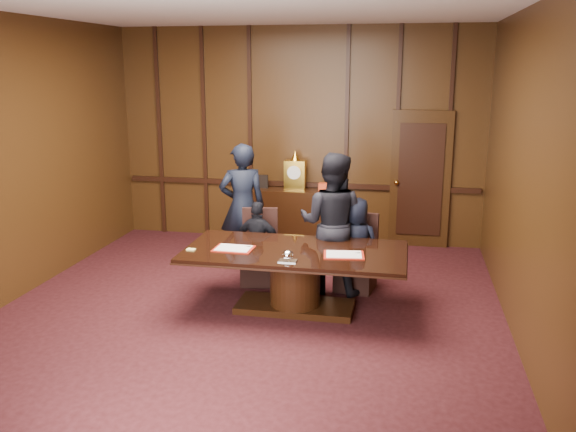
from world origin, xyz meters
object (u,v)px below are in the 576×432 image
(sideboard, at_px, (295,214))
(signatory_left, at_px, (258,243))
(witness_left, at_px, (242,206))
(conference_table, at_px, (295,270))
(signatory_right, at_px, (356,245))
(witness_right, at_px, (332,223))

(sideboard, bearing_deg, signatory_left, -93.33)
(witness_left, bearing_deg, sideboard, -132.18)
(sideboard, relative_size, conference_table, 0.61)
(signatory_left, height_order, signatory_right, signatory_right)
(signatory_left, xyz_separation_m, witness_left, (-0.39, 0.65, 0.34))
(conference_table, distance_m, signatory_right, 1.04)
(signatory_left, relative_size, signatory_right, 0.92)
(conference_table, bearing_deg, sideboard, 100.57)
(sideboard, height_order, witness_right, witness_right)
(witness_right, bearing_deg, witness_left, -18.13)
(sideboard, xyz_separation_m, conference_table, (0.53, -2.84, 0.02))
(conference_table, height_order, signatory_right, signatory_right)
(sideboard, xyz_separation_m, signatory_right, (1.18, -2.04, 0.13))
(conference_table, height_order, signatory_left, signatory_left)
(signatory_left, xyz_separation_m, signatory_right, (1.30, 0.00, 0.05))
(witness_right, bearing_deg, signatory_left, 5.44)
(witness_left, bearing_deg, conference_table, 103.64)
(signatory_left, bearing_deg, sideboard, -89.89)
(witness_left, xyz_separation_m, witness_right, (1.39, -0.72, 0.00))
(signatory_left, distance_m, witness_left, 0.83)
(witness_right, bearing_deg, conference_table, 74.08)
(sideboard, height_order, signatory_right, sideboard)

